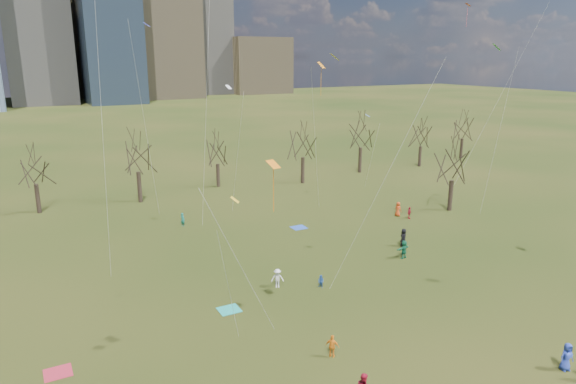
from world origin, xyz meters
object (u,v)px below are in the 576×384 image
blanket_navy (299,228)px  person_0 (567,357)px  blanket_teal (229,310)px  blanket_crimson (58,373)px  person_4 (332,346)px

blanket_navy → person_0: size_ratio=0.89×
blanket_teal → blanket_navy: bearing=45.4°
blanket_crimson → blanket_navy: bearing=32.7°
blanket_teal → person_4: (3.43, -8.96, 0.75)m
blanket_navy → blanket_crimson: same height
blanket_teal → person_4: person_4 is taller
blanket_teal → blanket_navy: same height
blanket_crimson → person_0: size_ratio=0.89×
blanket_navy → blanket_crimson: size_ratio=1.00×
blanket_navy → person_4: person_4 is taller
blanket_teal → blanket_navy: size_ratio=1.00×
person_0 → person_4: (-11.76, 7.88, -0.13)m
person_4 → blanket_navy: bearing=-66.3°
person_0 → person_4: 14.16m
blanket_teal → blanket_crimson: 12.38m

